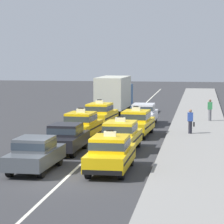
{
  "coord_description": "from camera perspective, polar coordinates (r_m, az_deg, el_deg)",
  "views": [
    {
      "loc": [
        5.79,
        -24.28,
        5.56
      ],
      "look_at": [
        -0.3,
        15.75,
        1.3
      ],
      "focal_mm": 94.64,
      "sensor_mm": 36.0,
      "label": 1
    }
  ],
  "objects": [
    {
      "name": "ground_plane",
      "position": [
        25.57,
        -4.68,
        -6.58
      ],
      "size": [
        160.0,
        160.0,
        0.0
      ],
      "primitive_type": "plane",
      "color": "#353538"
    },
    {
      "name": "lane_stripe_left_right",
      "position": [
        45.0,
        1.2,
        -1.09
      ],
      "size": [
        0.14,
        80.0,
        0.01
      ],
      "primitive_type": "cube",
      "color": "silver",
      "rests_on": "ground"
    },
    {
      "name": "sidewalk_curb",
      "position": [
        39.66,
        8.3,
        -2.01
      ],
      "size": [
        4.0,
        90.0,
        0.15
      ],
      "primitive_type": "cube",
      "color": "gray",
      "rests_on": "ground"
    },
    {
      "name": "sedan_left_nearest",
      "position": [
        27.43,
        -7.45,
        -3.94
      ],
      "size": [
        1.91,
        4.36,
        1.58
      ],
      "color": "black",
      "rests_on": "ground"
    },
    {
      "name": "sedan_left_second",
      "position": [
        32.15,
        -4.48,
        -2.44
      ],
      "size": [
        1.84,
        4.33,
        1.58
      ],
      "color": "black",
      "rests_on": "ground"
    },
    {
      "name": "taxi_left_third",
      "position": [
        37.18,
        -2.98,
        -1.24
      ],
      "size": [
        2.09,
        4.66,
        1.96
      ],
      "color": "black",
      "rests_on": "ground"
    },
    {
      "name": "taxi_left_fourth",
      "position": [
        43.4,
        -1.19,
        -0.19
      ],
      "size": [
        2.14,
        4.68,
        1.96
      ],
      "color": "black",
      "rests_on": "ground"
    },
    {
      "name": "box_truck_left_fifth",
      "position": [
        51.55,
        0.26,
        1.8
      ],
      "size": [
        2.51,
        7.04,
        3.27
      ],
      "color": "black",
      "rests_on": "ground"
    },
    {
      "name": "taxi_right_nearest",
      "position": [
        26.99,
        -0.16,
        -3.99
      ],
      "size": [
        1.85,
        4.57,
        1.96
      ],
      "color": "black",
      "rests_on": "ground"
    },
    {
      "name": "taxi_right_second",
      "position": [
        32.43,
        0.84,
        -2.3
      ],
      "size": [
        1.97,
        4.62,
        1.96
      ],
      "color": "black",
      "rests_on": "ground"
    },
    {
      "name": "taxi_right_third",
      "position": [
        38.33,
        2.35,
        -1.02
      ],
      "size": [
        2.08,
        4.66,
        1.96
      ],
      "color": "black",
      "rests_on": "ground"
    },
    {
      "name": "sedan_right_fourth",
      "position": [
        44.06,
        3.07,
        -0.14
      ],
      "size": [
        1.84,
        4.33,
        1.58
      ],
      "color": "black",
      "rests_on": "ground"
    },
    {
      "name": "pedestrian_near_crosswalk",
      "position": [
        38.66,
        7.59,
        -0.91
      ],
      "size": [
        0.47,
        0.24,
        1.58
      ],
      "color": "#23232D",
      "rests_on": "sidewalk_curb"
    },
    {
      "name": "pedestrian_mid_block",
      "position": [
        45.83,
        9.44,
        0.2
      ],
      "size": [
        0.36,
        0.24,
        1.65
      ],
      "color": "slate",
      "rests_on": "sidewalk_curb"
    }
  ]
}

